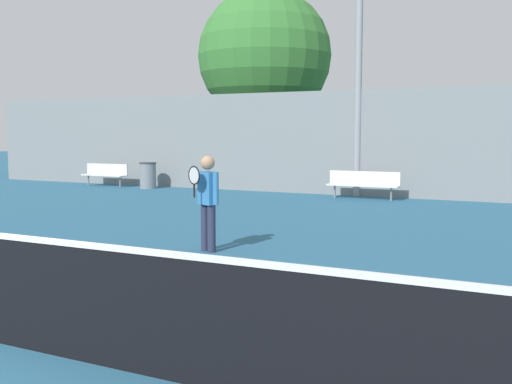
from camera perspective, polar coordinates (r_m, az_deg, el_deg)
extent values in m
plane|color=#285B7A|center=(6.30, -22.66, -13.23)|extent=(100.00, 100.00, 0.00)
cube|color=black|center=(6.16, -22.84, -8.76)|extent=(11.43, 0.03, 1.01)
cube|color=white|center=(6.05, -23.03, -3.88)|extent=(11.43, 0.04, 0.05)
cylinder|color=#282D47|center=(10.19, -4.88, -3.37)|extent=(0.14, 0.14, 0.80)
cylinder|color=#282D47|center=(10.04, -4.26, -3.50)|extent=(0.14, 0.14, 0.80)
cube|color=teal|center=(10.03, -4.60, 0.37)|extent=(0.38, 0.31, 0.55)
cylinder|color=teal|center=(10.20, -5.32, 0.50)|extent=(0.10, 0.10, 0.53)
cylinder|color=teal|center=(9.86, -3.86, 0.34)|extent=(0.10, 0.10, 0.53)
sphere|color=tan|center=(10.00, -4.62, 2.79)|extent=(0.24, 0.24, 0.24)
cylinder|color=black|center=(9.87, -5.91, 0.12)|extent=(0.03, 0.03, 0.22)
torus|color=black|center=(9.85, -5.92, 1.59)|extent=(0.30, 0.14, 0.31)
cylinder|color=silver|center=(9.85, -5.92, 1.59)|extent=(0.25, 0.11, 0.27)
cube|color=white|center=(23.09, -14.29, 1.56)|extent=(1.90, 0.40, 0.04)
cylinder|color=gray|center=(23.61, -15.67, 1.07)|extent=(0.06, 0.06, 0.40)
cylinder|color=gray|center=(22.62, -12.82, 0.95)|extent=(0.06, 0.06, 0.40)
cube|color=white|center=(23.21, -14.01, 2.13)|extent=(1.90, 0.04, 0.40)
cube|color=white|center=(18.23, 10.11, 0.61)|extent=(2.18, 0.40, 0.04)
cylinder|color=gray|center=(18.52, 7.51, 0.03)|extent=(0.06, 0.06, 0.40)
cylinder|color=gray|center=(18.03, 12.75, -0.21)|extent=(0.06, 0.06, 0.40)
cube|color=white|center=(18.39, 10.28, 1.33)|extent=(2.18, 0.04, 0.40)
cylinder|color=#939399|center=(19.63, 9.84, 17.19)|extent=(0.22, 0.22, 11.90)
cylinder|color=gray|center=(21.94, -10.25, 1.51)|extent=(0.58, 0.58, 0.90)
cylinder|color=#333338|center=(21.91, -10.28, 2.74)|extent=(0.61, 0.61, 0.04)
cube|color=gray|center=(18.97, 12.63, 4.54)|extent=(33.24, 0.06, 3.35)
cylinder|color=brown|center=(25.38, 0.82, 4.48)|extent=(0.53, 0.53, 2.97)
sphere|color=#387A33|center=(25.58, 0.83, 12.81)|extent=(5.55, 5.55, 5.55)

